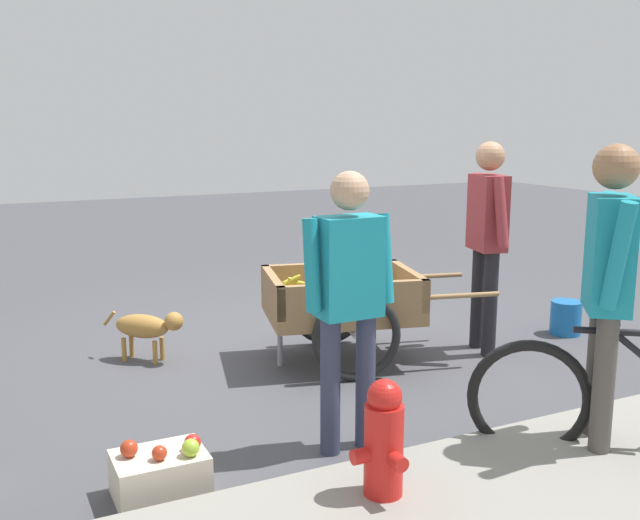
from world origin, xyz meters
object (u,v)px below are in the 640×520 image
Objects in this scene: vendor_person at (487,228)px; plastic_bucket at (566,318)px; bicycle at (629,402)px; bystander_person at (349,288)px; fire_hydrant at (383,450)px; dog at (147,327)px; fruit_cart at (342,305)px; mixed_fruit_crate at (161,473)px; cyclist_person at (608,276)px.

plastic_bucket is (-0.93, -0.06, -0.84)m from vendor_person.
bicycle is at bearing 73.85° from vendor_person.
bicycle is (0.55, 1.89, -0.64)m from vendor_person.
bicycle is 2.45m from plastic_bucket.
bicycle is at bearing 146.50° from bystander_person.
vendor_person is at bearing -138.01° from fire_hydrant.
dog is 1.81× the size of plastic_bucket.
vendor_person is at bearing 166.38° from fruit_cart.
plastic_bucket is at bearing -162.44° from mixed_fruit_crate.
vendor_person is 1.06× the size of bystander_person.
cyclist_person is 5.86× the size of plastic_bucket.
bicycle is at bearing 124.06° from dog.
mixed_fruit_crate is at bearing 78.91° from dog.
fruit_cart is at bearing -112.75° from fire_hydrant.
vendor_person is 2.73m from fire_hydrant.
dog reaches higher than plastic_bucket.
dog is at bearing -14.24° from plastic_bucket.
fruit_cart reaches higher than dog.
mixed_fruit_crate is at bearing -36.31° from fire_hydrant.
bystander_person is at bearing -176.57° from mixed_fruit_crate.
fruit_cart is 2.08m from plastic_bucket.
cyclist_person is at bearing 146.99° from bystander_person.
plastic_bucket is 3.96m from mixed_fruit_crate.
bystander_person reaches higher than mixed_fruit_crate.
bystander_person is at bearing -105.37° from fire_hydrant.
mixed_fruit_crate is (2.17, -0.66, -0.90)m from cyclist_person.
cyclist_person is 1.09× the size of bystander_person.
fruit_cart is 3.41× the size of dog.
vendor_person is 2.06m from bicycle.
plastic_bucket is 0.66× the size of mixed_fruit_crate.
cyclist_person is 1.33m from bystander_person.
vendor_person is at bearing -110.38° from cyclist_person.
fire_hydrant is 3.44m from plastic_bucket.
fire_hydrant reaches higher than dog.
bystander_person is (1.23, -0.81, 0.57)m from bicycle.
cyclist_person reaches higher than fire_hydrant.
fire_hydrant is 0.93m from bystander_person.
vendor_person is at bearing -158.22° from mixed_fruit_crate.
vendor_person is at bearing -148.92° from bystander_person.
cyclist_person is at bearing 102.23° from fruit_cart.
fruit_cart is at bearing -5.91° from plastic_bucket.
cyclist_person is 3.84× the size of mixed_fruit_crate.
bicycle is at bearing 142.24° from cyclist_person.
bystander_person reaches higher than plastic_bucket.
bicycle is 2.58× the size of dog.
bystander_person is (1.11, -0.72, -0.10)m from cyclist_person.
bystander_person is at bearing 63.66° from fruit_cart.
bystander_person is (-0.19, -0.70, 0.58)m from fire_hydrant.
fire_hydrant is at bearing 41.99° from vendor_person.
fire_hydrant is at bearing 32.27° from plastic_bucket.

